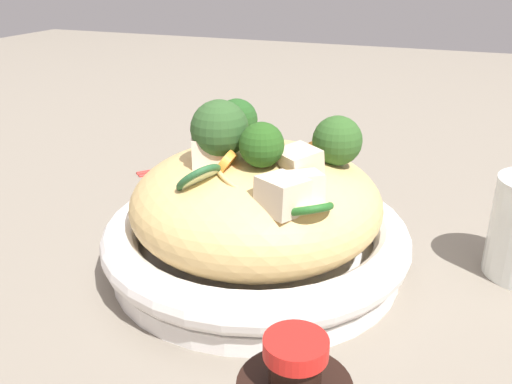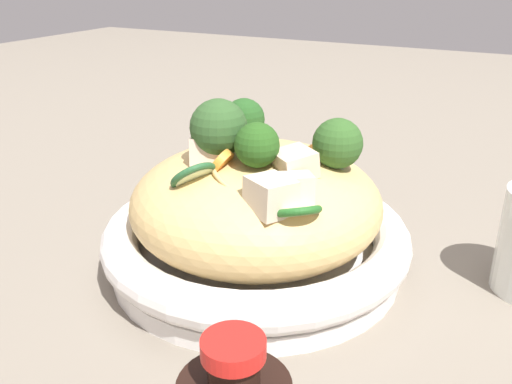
# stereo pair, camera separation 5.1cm
# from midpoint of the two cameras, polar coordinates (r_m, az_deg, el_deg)

# --- Properties ---
(ground_plane) EXTENTS (3.00, 3.00, 0.00)m
(ground_plane) POSITION_cam_midpoint_polar(r_m,az_deg,el_deg) (0.55, -2.70, -7.63)
(ground_plane) COLOR slate
(serving_bowl) EXTENTS (0.29, 0.29, 0.05)m
(serving_bowl) POSITION_cam_midpoint_polar(r_m,az_deg,el_deg) (0.54, -2.75, -5.18)
(serving_bowl) COLOR white
(serving_bowl) RESTS_ON ground_plane
(noodle_heap) EXTENTS (0.23, 0.23, 0.10)m
(noodle_heap) POSITION_cam_midpoint_polar(r_m,az_deg,el_deg) (0.52, -2.83, -1.10)
(noodle_heap) COLOR tan
(noodle_heap) RESTS_ON serving_bowl
(broccoli_florets) EXTENTS (0.17, 0.14, 0.07)m
(broccoli_florets) POSITION_cam_midpoint_polar(r_m,az_deg,el_deg) (0.50, -2.66, 5.98)
(broccoli_florets) COLOR #8CBA73
(broccoli_florets) RESTS_ON serving_bowl
(carrot_coins) EXTENTS (0.11, 0.09, 0.03)m
(carrot_coins) POSITION_cam_midpoint_polar(r_m,az_deg,el_deg) (0.49, -4.17, 3.72)
(carrot_coins) COLOR orange
(carrot_coins) RESTS_ON serving_bowl
(zucchini_slices) EXTENTS (0.15, 0.15, 0.04)m
(zucchini_slices) POSITION_cam_midpoint_polar(r_m,az_deg,el_deg) (0.46, -1.51, 1.45)
(zucchini_slices) COLOR beige
(zucchini_slices) RESTS_ON serving_bowl
(chicken_chunks) EXTENTS (0.13, 0.10, 0.04)m
(chicken_chunks) POSITION_cam_midpoint_polar(r_m,az_deg,el_deg) (0.45, -1.79, 1.81)
(chicken_chunks) COLOR beige
(chicken_chunks) RESTS_ON serving_bowl
(chopsticks_pair) EXTENTS (0.15, 0.17, 0.01)m
(chopsticks_pair) POSITION_cam_midpoint_polar(r_m,az_deg,el_deg) (0.82, -6.86, 3.15)
(chopsticks_pair) COLOR red
(chopsticks_pair) RESTS_ON ground_plane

